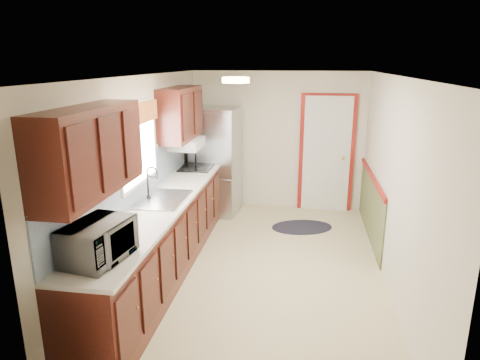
% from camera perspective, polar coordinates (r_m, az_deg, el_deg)
% --- Properties ---
extents(room_shell, '(3.20, 5.20, 2.52)m').
position_cam_1_polar(room_shell, '(5.13, 3.14, 0.17)').
color(room_shell, '#C5BA8B').
rests_on(room_shell, ground).
extents(kitchen_run, '(0.63, 4.00, 2.20)m').
position_cam_1_polar(kitchen_run, '(5.24, -10.87, -4.24)').
color(kitchen_run, '#39120D').
rests_on(kitchen_run, ground).
extents(back_wall_trim, '(1.12, 2.30, 2.08)m').
position_cam_1_polar(back_wall_trim, '(7.34, 12.60, 2.06)').
color(back_wall_trim, maroon).
rests_on(back_wall_trim, ground).
extents(ceiling_fixture, '(0.30, 0.30, 0.06)m').
position_cam_1_polar(ceiling_fixture, '(4.79, -0.57, 13.18)').
color(ceiling_fixture, '#FFD88C').
rests_on(ceiling_fixture, room_shell).
extents(microwave, '(0.42, 0.65, 0.41)m').
position_cam_1_polar(microwave, '(3.78, -18.42, -7.27)').
color(microwave, white).
rests_on(microwave, kitchen_run).
extents(refrigerator, '(0.81, 0.78, 1.81)m').
position_cam_1_polar(refrigerator, '(7.32, -3.25, 2.51)').
color(refrigerator, '#B7B7BC').
rests_on(refrigerator, ground).
extents(rug, '(1.09, 0.85, 0.01)m').
position_cam_1_polar(rug, '(6.92, 8.26, -6.22)').
color(rug, black).
rests_on(rug, ground).
extents(cooktop, '(0.48, 0.58, 0.02)m').
position_cam_1_polar(cooktop, '(6.73, -5.81, 1.67)').
color(cooktop, black).
rests_on(cooktop, kitchen_run).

